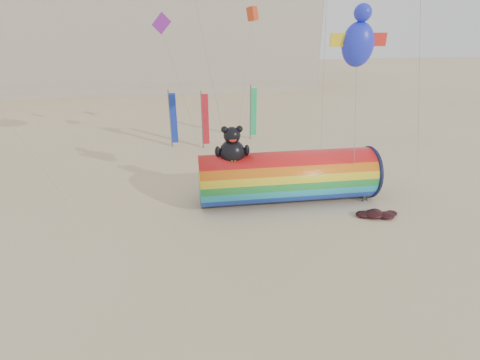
{
  "coord_description": "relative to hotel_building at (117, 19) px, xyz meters",
  "views": [
    {
      "loc": [
        -2.35,
        -18.13,
        11.33
      ],
      "look_at": [
        0.5,
        1.5,
        2.4
      ],
      "focal_mm": 28.0,
      "sensor_mm": 36.0,
      "label": 1
    }
  ],
  "objects": [
    {
      "name": "kite_handler",
      "position": [
        20.91,
        -43.66,
        -9.41
      ],
      "size": [
        0.77,
        0.64,
        1.8
      ],
      "primitive_type": "imported",
      "rotation": [
        0.0,
        0.0,
        3.52
      ],
      "color": "#55585D",
      "rests_on": "ground"
    },
    {
      "name": "hotel_building",
      "position": [
        0.0,
        0.0,
        0.0
      ],
      "size": [
        60.4,
        15.4,
        20.6
      ],
      "color": "#B7AD99",
      "rests_on": "ground"
    },
    {
      "name": "festival_banners",
      "position": [
        11.83,
        -30.72,
        -7.67
      ],
      "size": [
        8.12,
        2.17,
        5.2
      ],
      "color": "#59595E",
      "rests_on": "ground"
    },
    {
      "name": "windsock_assembly",
      "position": [
        15.84,
        -42.71,
        -8.57
      ],
      "size": [
        11.37,
        3.46,
        5.24
      ],
      "color": "red",
      "rests_on": "ground"
    },
    {
      "name": "ground",
      "position": [
        12.0,
        -45.95,
        -10.31
      ],
      "size": [
        160.0,
        160.0,
        0.0
      ],
      "primitive_type": "plane",
      "color": "#CCB58C",
      "rests_on": "ground"
    },
    {
      "name": "fabric_bundle",
      "position": [
        20.66,
        -45.71,
        -10.14
      ],
      "size": [
        2.62,
        1.35,
        0.41
      ],
      "color": "#35090D",
      "rests_on": "ground"
    }
  ]
}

